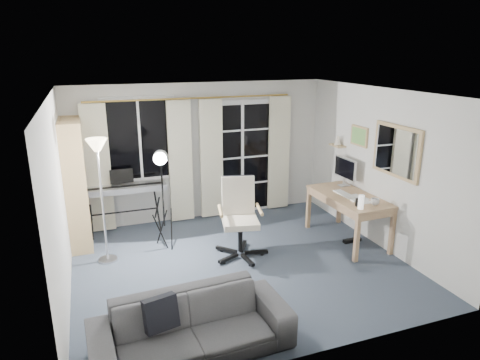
% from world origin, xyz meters
% --- Properties ---
extents(floor, '(4.50, 4.00, 0.02)m').
position_xyz_m(floor, '(0.00, 0.00, -0.01)').
color(floor, '#34404B').
rests_on(floor, ground).
extents(window, '(1.20, 0.08, 1.40)m').
position_xyz_m(window, '(-1.05, 1.97, 1.50)').
color(window, white).
rests_on(window, floor).
extents(french_door, '(1.32, 0.09, 2.11)m').
position_xyz_m(french_door, '(0.75, 1.97, 1.03)').
color(french_door, white).
rests_on(french_door, floor).
extents(curtains, '(3.60, 0.07, 2.13)m').
position_xyz_m(curtains, '(-0.14, 1.88, 1.09)').
color(curtains, gold).
rests_on(curtains, floor).
extents(bookshelf, '(0.31, 0.91, 1.95)m').
position_xyz_m(bookshelf, '(-2.12, 1.51, 0.93)').
color(bookshelf, tan).
rests_on(bookshelf, floor).
extents(torchiere_lamp, '(0.37, 0.37, 1.79)m').
position_xyz_m(torchiere_lamp, '(-1.75, 0.77, 1.44)').
color(torchiere_lamp, '#B2B2B7').
rests_on(torchiere_lamp, floor).
extents(keyboard_piano, '(1.38, 0.68, 0.99)m').
position_xyz_m(keyboard_piano, '(-1.40, 1.70, 0.75)').
color(keyboard_piano, black).
rests_on(keyboard_piano, floor).
extents(studio_light, '(0.33, 0.34, 1.57)m').
position_xyz_m(studio_light, '(-0.90, 0.89, 1.26)').
color(studio_light, black).
rests_on(studio_light, floor).
extents(office_chair, '(0.80, 0.79, 1.16)m').
position_xyz_m(office_chair, '(0.12, 0.37, 0.68)').
color(office_chair, black).
rests_on(office_chair, floor).
extents(desk, '(0.75, 1.43, 0.76)m').
position_xyz_m(desk, '(1.88, 0.20, 0.66)').
color(desk, tan).
rests_on(desk, floor).
extents(monitor, '(0.19, 0.54, 0.47)m').
position_xyz_m(monitor, '(2.08, 0.65, 1.04)').
color(monitor, silver).
rests_on(monitor, desk).
extents(desk_clutter, '(0.43, 0.86, 0.96)m').
position_xyz_m(desk_clutter, '(1.82, -0.03, 0.59)').
color(desk_clutter, white).
rests_on(desk_clutter, desk).
extents(mug, '(0.13, 0.10, 0.12)m').
position_xyz_m(mug, '(1.98, -0.30, 0.82)').
color(mug, silver).
rests_on(mug, desk).
extents(wall_mirror, '(0.04, 0.94, 0.74)m').
position_xyz_m(wall_mirror, '(2.22, -0.35, 1.55)').
color(wall_mirror, tan).
rests_on(wall_mirror, floor).
extents(framed_print, '(0.03, 0.42, 0.32)m').
position_xyz_m(framed_print, '(2.23, 0.55, 1.60)').
color(framed_print, tan).
rests_on(framed_print, floor).
extents(wall_shelf, '(0.16, 0.30, 0.18)m').
position_xyz_m(wall_shelf, '(2.16, 1.05, 1.41)').
color(wall_shelf, tan).
rests_on(wall_shelf, floor).
extents(sofa, '(2.00, 0.67, 0.77)m').
position_xyz_m(sofa, '(-1.07, -1.55, 0.39)').
color(sofa, '#333336').
rests_on(sofa, floor).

